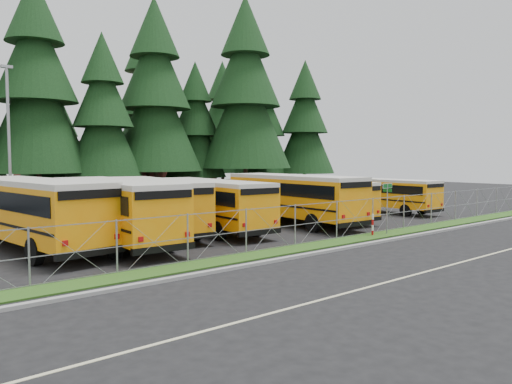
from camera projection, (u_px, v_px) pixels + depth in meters
ground at (335, 235)px, 27.18m from camera, size 120.00×120.00×0.00m
curb at (382, 241)px, 24.80m from camera, size 50.00×0.25×0.12m
grass_verge at (360, 238)px, 25.87m from camera, size 50.00×1.40×0.06m
road_lane_line at (479, 258)px, 21.05m from camera, size 50.00×0.12×0.01m
chainlink_fence at (349, 219)px, 26.34m from camera, size 44.00×0.10×2.00m
brick_building at (120, 167)px, 61.42m from camera, size 22.00×10.00×6.00m
bus_0 at (30, 214)px, 22.78m from camera, size 4.33×12.63×3.24m
bus_1 at (111, 212)px, 24.17m from camera, size 3.27×12.09×3.14m
bus_2 at (150, 207)px, 27.42m from camera, size 4.27×11.85×3.04m
bus_3 at (206, 206)px, 28.51m from camera, size 3.33×11.36×2.94m
bus_5 at (289, 200)px, 31.52m from camera, size 3.27×12.01×3.12m
bus_6 at (314, 200)px, 33.53m from camera, size 2.95×10.40×2.70m
bus_east at (382, 196)px, 38.42m from camera, size 2.52×9.85×2.57m
street_sign at (387, 198)px, 27.15m from camera, size 0.84×0.55×2.81m
striped_bollard at (373, 225)px, 26.77m from camera, size 0.11×0.11×1.20m
light_standard at (9, 138)px, 32.35m from camera, size 0.70×0.35×10.14m
conifer_3 at (36, 91)px, 42.59m from camera, size 8.95×8.95×19.80m
conifer_4 at (103, 119)px, 44.33m from camera, size 6.92×6.92×15.30m
conifer_5 at (155, 99)px, 48.35m from camera, size 8.91×8.91×19.71m
conifer_6 at (196, 130)px, 53.02m from camera, size 6.49×6.49×14.36m
conifer_7 at (245, 97)px, 52.25m from camera, size 9.53×9.53×21.08m
conifer_8 at (263, 130)px, 59.69m from camera, size 6.79×6.79×15.01m
conifer_9 at (305, 127)px, 59.68m from camera, size 7.14×7.14×15.79m
conifer_11 at (52, 129)px, 49.22m from camera, size 6.31×6.31×13.95m
conifer_12 at (147, 108)px, 54.89m from camera, size 8.73×8.73×19.30m
conifer_13 at (223, 127)px, 61.56m from camera, size 7.25×7.25×16.03m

